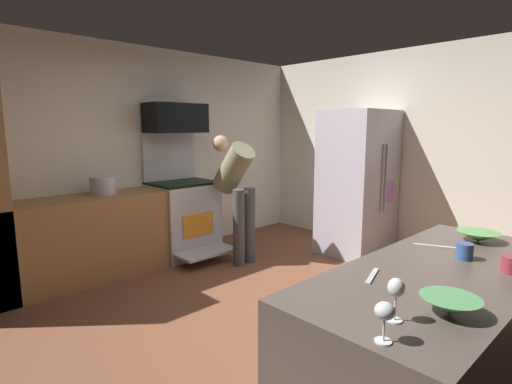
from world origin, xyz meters
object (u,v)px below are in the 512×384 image
(wine_glass_mid, at_px, (396,290))
(mug_coffee, at_px, (465,251))
(oven_range, at_px, (183,215))
(mug_tea, at_px, (511,265))
(microwave, at_px, (176,118))
(mixing_bowl_large, at_px, (478,236))
(person_cook, at_px, (236,188))
(wine_glass_far, at_px, (385,313))
(mixing_bowl_small, at_px, (450,306))
(refrigerator, at_px, (357,183))
(stock_pot, at_px, (103,186))

(wine_glass_mid, xyz_separation_m, mug_coffee, (0.95, 0.08, -0.08))
(oven_range, height_order, mug_tea, oven_range)
(microwave, xyz_separation_m, mixing_bowl_large, (0.01, -3.51, -0.81))
(oven_range, relative_size, mixing_bowl_large, 5.97)
(person_cook, bearing_deg, wine_glass_mid, -120.54)
(wine_glass_far, distance_m, mug_tea, 1.08)
(mixing_bowl_small, bearing_deg, wine_glass_mid, 149.76)
(refrigerator, distance_m, mixing_bowl_large, 2.58)
(refrigerator, distance_m, mixing_bowl_small, 3.62)
(person_cook, xyz_separation_m, wine_glass_mid, (-1.71, -2.90, 0.11))
(microwave, distance_m, wine_glass_mid, 3.97)
(microwave, distance_m, person_cook, 1.17)
(mixing_bowl_small, relative_size, mug_coffee, 2.55)
(wine_glass_mid, bearing_deg, oven_range, 68.88)
(wine_glass_far, bearing_deg, mug_tea, -6.12)
(mug_tea, bearing_deg, stock_pot, 97.97)
(stock_pot, bearing_deg, person_cook, -26.92)
(person_cook, xyz_separation_m, stock_pot, (-1.33, 0.68, 0.09))
(microwave, distance_m, refrigerator, 2.45)
(refrigerator, bearing_deg, microwave, 137.42)
(oven_range, distance_m, refrigerator, 2.28)
(stock_pot, bearing_deg, microwave, 4.58)
(wine_glass_far, bearing_deg, person_cook, 57.46)
(wine_glass_far, bearing_deg, oven_range, 66.82)
(microwave, bearing_deg, mixing_bowl_large, -89.77)
(microwave, relative_size, wine_glass_mid, 4.31)
(person_cook, xyz_separation_m, wine_glass_far, (-1.88, -2.95, 0.09))
(mixing_bowl_large, bearing_deg, wine_glass_far, -173.08)
(wine_glass_far, xyz_separation_m, mug_coffee, (1.12, 0.12, -0.06))
(mixing_bowl_small, height_order, wine_glass_far, wine_glass_far)
(person_cook, xyz_separation_m, mixing_bowl_small, (-1.50, -3.02, 0.02))
(refrigerator, relative_size, mixing_bowl_small, 7.90)
(wine_glass_mid, bearing_deg, microwave, 69.36)
(oven_range, bearing_deg, microwave, 90.00)
(person_cook, distance_m, mixing_bowl_large, 2.77)
(wine_glass_far, relative_size, mug_tea, 1.68)
(microwave, height_order, stock_pot, microwave)
(person_cook, relative_size, mixing_bowl_large, 5.87)
(refrigerator, relative_size, person_cook, 1.20)
(mixing_bowl_large, distance_m, mixing_bowl_small, 1.21)
(mixing_bowl_large, xyz_separation_m, wine_glass_mid, (-1.39, -0.14, 0.09))
(mixing_bowl_small, height_order, mug_tea, mug_tea)
(stock_pot, bearing_deg, mixing_bowl_small, -92.59)
(oven_range, relative_size, mixing_bowl_small, 6.69)
(person_cook, bearing_deg, mug_coffee, -104.99)
(mug_coffee, bearing_deg, microwave, 83.27)
(oven_range, bearing_deg, wine_glass_far, -113.18)
(wine_glass_mid, distance_m, wine_glass_far, 0.18)
(person_cook, distance_m, stock_pot, 1.50)
(mixing_bowl_small, bearing_deg, wine_glass_far, 168.59)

